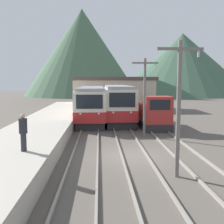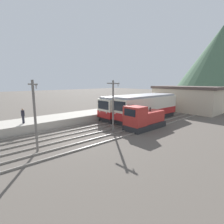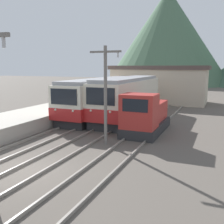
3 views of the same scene
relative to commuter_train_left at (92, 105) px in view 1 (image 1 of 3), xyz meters
The scene contains 13 objects.
ground_plane 14.67m from the commuter_train_left, 79.72° to the right, with size 200.00×200.00×0.00m, color #564F47.
platform_left 14.84m from the commuter_train_left, 104.29° to the right, with size 4.50×54.00×1.03m, color #ADA599.
track_left 14.43m from the commuter_train_left, 90.00° to the right, with size 1.54×60.00×0.14m.
track_center 14.70m from the commuter_train_left, 78.95° to the right, with size 1.54×60.00×0.14m.
track_right 15.55m from the commuter_train_left, 67.97° to the right, with size 1.54×60.00×0.14m.
commuter_train_left is the anchor object (origin of this frame).
commuter_train_center 2.85m from the commuter_train_left, 10.76° to the right, with size 2.84×12.21×3.81m.
shunting_locomotive 7.80m from the commuter_train_left, 41.81° to the right, with size 2.40×5.86×3.00m.
catenary_mast_near 18.26m from the commuter_train_left, 76.29° to the right, with size 2.00×0.20×6.00m.
catenary_mast_mid 10.10m from the commuter_train_left, 64.39° to the right, with size 2.00×0.20×6.00m.
person_on_platform 17.02m from the commuter_train_left, 99.10° to the right, with size 0.38×0.38×1.76m.
station_building 12.08m from the commuter_train_left, 75.43° to the left, with size 12.60×6.30×4.91m.
mountain_backdrop 56.10m from the commuter_train_left, 76.78° to the left, with size 70.37×42.79×25.73m.
Camera 1 is at (-1.75, -14.56, 4.28)m, focal length 42.00 mm.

